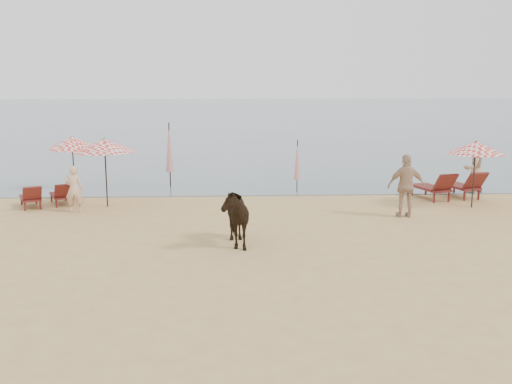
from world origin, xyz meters
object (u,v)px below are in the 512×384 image
umbrella_open_left_b (72,142)px  beachgoer_right_a (473,169)px  umbrella_closed_left (169,148)px  umbrella_open_right (476,148)px  beachgoer_right_b (406,186)px  lounger_cluster_right (449,186)px  umbrella_closed_right (297,160)px  beachgoer_left (74,189)px  lounger_cluster_left (46,195)px  umbrella_open_left_a (105,145)px  cow (232,215)px

umbrella_open_left_b → beachgoer_right_a: size_ratio=1.18×
umbrella_open_left_b → umbrella_closed_left: size_ratio=0.85×
umbrella_open_right → beachgoer_right_b: bearing=-176.4°
umbrella_closed_left → beachgoer_right_b: 9.44m
lounger_cluster_right → umbrella_closed_left: 10.51m
lounger_cluster_right → umbrella_open_right: bearing=-96.0°
lounger_cluster_right → beachgoer_right_a: 1.74m
beachgoer_right_a → lounger_cluster_right: bearing=13.8°
umbrella_open_left_b → umbrella_closed_right: size_ratio=1.10×
umbrella_closed_right → beachgoer_right_b: umbrella_closed_right is taller
umbrella_closed_right → beachgoer_left: bearing=-157.5°
lounger_cluster_left → umbrella_closed_left: bearing=18.3°
lounger_cluster_right → beachgoer_left: (-12.64, -1.52, 0.26)m
beachgoer_right_b → lounger_cluster_left: bearing=-9.0°
umbrella_open_right → lounger_cluster_left: bearing=155.0°
umbrella_open_left_b → umbrella_open_right: size_ratio=0.98×
umbrella_open_left_b → beachgoer_right_b: umbrella_open_left_b is taller
umbrella_open_left_b → umbrella_closed_left: 3.62m
umbrella_open_left_b → umbrella_open_right: bearing=9.4°
umbrella_open_right → beachgoer_right_a: bearing=45.3°
lounger_cluster_left → umbrella_closed_left: 5.22m
lounger_cluster_right → umbrella_open_left_a: bearing=168.9°
umbrella_open_right → umbrella_open_left_b: bearing=143.8°
umbrella_closed_right → cow: (-2.47, -7.05, -0.45)m
umbrella_open_left_b → umbrella_closed_right: umbrella_open_left_b is taller
umbrella_open_left_a → umbrella_open_left_b: bearing=142.7°
umbrella_open_left_b → beachgoer_right_b: bearing=0.6°
umbrella_closed_right → cow: 7.48m
umbrella_open_left_a → umbrella_open_right: bearing=16.7°
lounger_cluster_left → beachgoer_right_b: bearing=-34.8°
umbrella_open_left_b → umbrella_closed_right: (8.39, -0.54, -0.66)m
lounger_cluster_right → beachgoer_right_a: bearing=26.2°
lounger_cluster_left → beachgoer_left: size_ratio=1.35×
lounger_cluster_right → umbrella_closed_left: umbrella_closed_left is taller
lounger_cluster_right → beachgoer_right_b: size_ratio=1.22×
umbrella_open_right → beachgoer_right_b: 3.06m
umbrella_open_left_b → cow: size_ratio=1.20×
lounger_cluster_left → beachgoer_left: bearing=-61.5°
beachgoer_left → beachgoer_right_b: size_ratio=0.77×
umbrella_open_right → beachgoer_left: umbrella_open_right is taller
umbrella_open_right → umbrella_closed_left: umbrella_closed_left is taller
umbrella_open_right → beachgoer_left: 12.91m
beachgoer_left → lounger_cluster_left: bearing=-44.5°
umbrella_open_left_b → umbrella_open_right: 14.26m
umbrella_closed_right → cow: bearing=-109.3°
umbrella_open_left_a → umbrella_closed_left: 3.96m
umbrella_open_left_b → umbrella_closed_right: bearing=19.9°
lounger_cluster_left → lounger_cluster_right: 13.80m
umbrella_closed_left → umbrella_closed_right: size_ratio=1.29×
lounger_cluster_right → umbrella_closed_right: (-5.21, 1.55, 0.73)m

